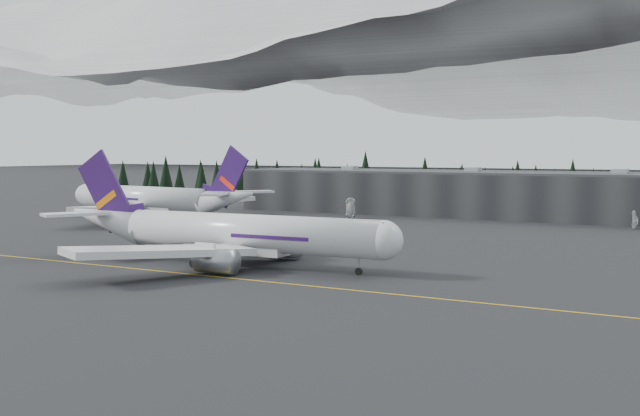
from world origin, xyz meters
The scene contains 8 objects.
ground centered at (0.00, 0.00, 0.00)m, with size 1400.00×1400.00×0.00m, color black.
taxiline centered at (0.00, -2.00, 0.01)m, with size 400.00×0.40×0.02m, color gold.
terminal centered at (0.00, 125.00, 6.30)m, with size 160.00×30.00×12.60m.
treeline centered at (0.00, 162.00, 7.50)m, with size 360.00×20.00×15.00m, color black.
jet_main centered at (-12.00, 8.85, 5.31)m, with size 64.03×59.02×18.82m.
jet_parked centered at (-77.38, 66.89, 5.59)m, with size 67.34×61.86×19.83m.
gse_vehicle_a centered at (-34.70, 96.95, 0.79)m, with size 2.63×5.70×1.58m, color silver.
gse_vehicle_b centered at (37.08, 105.14, 0.76)m, with size 1.79×4.45×1.52m, color silver.
Camera 1 is at (67.03, -95.84, 18.74)m, focal length 45.00 mm.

